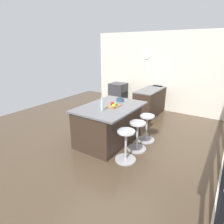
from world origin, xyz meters
The scene contains 14 objects.
ground_plane centered at (0.00, 0.00, 0.00)m, with size 8.18×8.18×0.00m, color brown.
interior_partition_left centered at (-3.15, 0.00, 1.38)m, with size 0.15×5.04×2.76m.
sink_cabinet centered at (-2.80, 0.08, 0.46)m, with size 2.40×0.60×1.18m.
oven_range centered at (-2.80, -1.47, 0.44)m, with size 0.60×0.61×0.87m.
kitchen_island centered at (0.03, -0.02, 0.47)m, with size 1.68×1.20×0.92m.
stool_by_window centered at (-0.49, 0.76, 0.32)m, with size 0.44×0.44×0.68m.
stool_middle centered at (0.03, 0.76, 0.32)m, with size 0.44×0.44×0.68m.
stool_near_camera centered at (0.56, 0.76, 0.32)m, with size 0.44×0.44×0.68m.
cutting_board centered at (0.01, 0.11, 0.93)m, with size 0.36×0.24×0.02m, color olive.
apple_red centered at (-0.02, 0.05, 0.99)m, with size 0.08×0.08×0.08m, color red.
apple_green centered at (-0.05, 0.13, 0.98)m, with size 0.08×0.08×0.08m, color #609E2D.
apple_yellow centered at (0.13, 0.19, 0.99)m, with size 0.08×0.08×0.08m, color gold.
water_bottle centered at (0.41, 0.06, 1.05)m, with size 0.06×0.06×0.31m.
fruit_bowl centered at (-0.47, 0.00, 0.96)m, with size 0.19×0.19×0.07m.
Camera 1 is at (3.57, 2.39, 2.26)m, focal length 30.23 mm.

